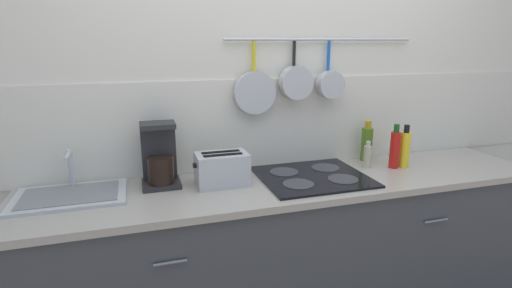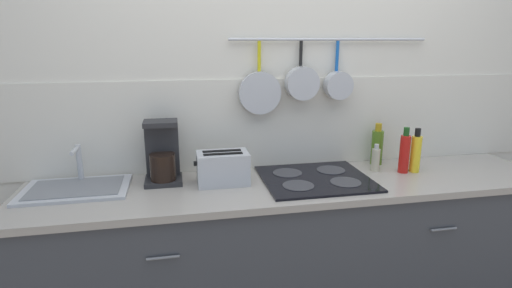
{
  "view_description": "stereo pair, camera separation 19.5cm",
  "coord_description": "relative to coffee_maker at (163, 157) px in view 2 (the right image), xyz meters",
  "views": [
    {
      "loc": [
        -0.78,
        -1.81,
        1.64
      ],
      "look_at": [
        -0.21,
        0.0,
        1.14
      ],
      "focal_mm": 28.0,
      "sensor_mm": 36.0,
      "label": 1
    },
    {
      "loc": [
        -0.59,
        -1.86,
        1.64
      ],
      "look_at": [
        -0.21,
        0.0,
        1.14
      ],
      "focal_mm": 28.0,
      "sensor_mm": 36.0,
      "label": 2
    }
  ],
  "objects": [
    {
      "name": "cabinet_base",
      "position": [
        0.67,
        -0.15,
        -0.61
      ],
      "size": [
        2.71,
        0.55,
        0.89
      ],
      "color": "#3F4247",
      "rests_on": "ground_plane"
    },
    {
      "name": "sink_basin",
      "position": [
        -0.42,
        -0.05,
        -0.12
      ],
      "size": [
        0.49,
        0.33,
        0.2
      ],
      "color": "#B7BABF",
      "rests_on": "countertop"
    },
    {
      "name": "toaster",
      "position": [
        0.3,
        -0.09,
        -0.05
      ],
      "size": [
        0.27,
        0.16,
        0.17
      ],
      "color": "#B7BABF",
      "rests_on": "countertop"
    },
    {
      "name": "countertop",
      "position": [
        0.67,
        -0.15,
        -0.15
      ],
      "size": [
        2.75,
        0.57,
        0.03
      ],
      "color": "#A59E93",
      "rests_on": "cabinet_base"
    },
    {
      "name": "bottle_sesame_oil",
      "position": [
        1.15,
        -0.06,
        -0.06
      ],
      "size": [
        0.04,
        0.04,
        0.15
      ],
      "color": "#BFB799",
      "rests_on": "countertop"
    },
    {
      "name": "coffee_maker",
      "position": [
        0.0,
        0.0,
        0.0
      ],
      "size": [
        0.19,
        0.17,
        0.32
      ],
      "color": "#262628",
      "rests_on": "countertop"
    },
    {
      "name": "cooktop",
      "position": [
        0.78,
        -0.13,
        -0.13
      ],
      "size": [
        0.55,
        0.5,
        0.01
      ],
      "color": "black",
      "rests_on": "countertop"
    },
    {
      "name": "bottle_hot_sauce",
      "position": [
        1.22,
        0.06,
        -0.02
      ],
      "size": [
        0.07,
        0.07,
        0.24
      ],
      "color": "#4C721E",
      "rests_on": "countertop"
    },
    {
      "name": "bottle_vinegar",
      "position": [
        1.29,
        -0.11,
        -0.02
      ],
      "size": [
        0.06,
        0.06,
        0.25
      ],
      "color": "red",
      "rests_on": "countertop"
    },
    {
      "name": "bottle_cooking_wine",
      "position": [
        1.36,
        -0.11,
        -0.02
      ],
      "size": [
        0.06,
        0.06,
        0.25
      ],
      "color": "yellow",
      "rests_on": "countertop"
    },
    {
      "name": "wall_back",
      "position": [
        0.67,
        0.17,
        0.22
      ],
      "size": [
        7.2,
        0.16,
        2.6
      ],
      "color": "silver",
      "rests_on": "ground_plane"
    }
  ]
}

